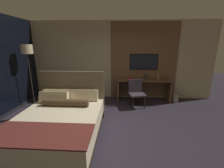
{
  "coord_description": "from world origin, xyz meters",
  "views": [
    {
      "loc": [
        0.27,
        -2.94,
        2.0
      ],
      "look_at": [
        0.03,
        1.07,
        0.92
      ],
      "focal_mm": 24.0,
      "sensor_mm": 36.0,
      "label": 1
    }
  ],
  "objects_px": {
    "vase_short": "(146,77)",
    "bed": "(60,122)",
    "tv": "(144,62)",
    "waste_bin": "(175,98)",
    "desk": "(143,86)",
    "floor_lamp": "(27,55)",
    "desk_chair": "(136,91)",
    "vase_tall": "(158,76)",
    "book": "(131,79)"
  },
  "relations": [
    {
      "from": "vase_tall",
      "to": "waste_bin",
      "type": "distance_m",
      "value": 1.02
    },
    {
      "from": "desk",
      "to": "desk_chair",
      "type": "bearing_deg",
      "value": -119.85
    },
    {
      "from": "tv",
      "to": "vase_short",
      "type": "height_order",
      "value": "tv"
    },
    {
      "from": "desk_chair",
      "to": "waste_bin",
      "type": "height_order",
      "value": "desk_chair"
    },
    {
      "from": "bed",
      "to": "vase_tall",
      "type": "distance_m",
      "value": 3.54
    },
    {
      "from": "tv",
      "to": "book",
      "type": "relative_size",
      "value": 4.24
    },
    {
      "from": "vase_short",
      "to": "waste_bin",
      "type": "height_order",
      "value": "vase_short"
    },
    {
      "from": "bed",
      "to": "desk_chair",
      "type": "height_order",
      "value": "bed"
    },
    {
      "from": "tv",
      "to": "desk_chair",
      "type": "relative_size",
      "value": 1.15
    },
    {
      "from": "floor_lamp",
      "to": "vase_tall",
      "type": "xyz_separation_m",
      "value": [
        4.16,
        0.69,
        -0.75
      ]
    },
    {
      "from": "desk_chair",
      "to": "waste_bin",
      "type": "relative_size",
      "value": 3.1
    },
    {
      "from": "desk",
      "to": "tv",
      "type": "distance_m",
      "value": 0.87
    },
    {
      "from": "bed",
      "to": "book",
      "type": "height_order",
      "value": "bed"
    },
    {
      "from": "tv",
      "to": "desk_chair",
      "type": "distance_m",
      "value": 1.19
    },
    {
      "from": "bed",
      "to": "vase_tall",
      "type": "xyz_separation_m",
      "value": [
        2.6,
        2.32,
        0.58
      ]
    },
    {
      "from": "book",
      "to": "floor_lamp",
      "type": "bearing_deg",
      "value": -167.62
    },
    {
      "from": "tv",
      "to": "bed",
      "type": "bearing_deg",
      "value": -129.09
    },
    {
      "from": "bed",
      "to": "tv",
      "type": "bearing_deg",
      "value": 50.91
    },
    {
      "from": "vase_short",
      "to": "waste_bin",
      "type": "xyz_separation_m",
      "value": [
        1.07,
        -0.12,
        -0.73
      ]
    },
    {
      "from": "waste_bin",
      "to": "floor_lamp",
      "type": "bearing_deg",
      "value": -172.51
    },
    {
      "from": "bed",
      "to": "waste_bin",
      "type": "xyz_separation_m",
      "value": [
        3.25,
        2.27,
        -0.2
      ]
    },
    {
      "from": "tv",
      "to": "vase_short",
      "type": "bearing_deg",
      "value": -75.2
    },
    {
      "from": "vase_short",
      "to": "waste_bin",
      "type": "bearing_deg",
      "value": -6.23
    },
    {
      "from": "bed",
      "to": "desk_chair",
      "type": "distance_m",
      "value": 2.6
    },
    {
      "from": "waste_bin",
      "to": "book",
      "type": "bearing_deg",
      "value": 177.37
    },
    {
      "from": "vase_tall",
      "to": "book",
      "type": "relative_size",
      "value": 1.19
    },
    {
      "from": "floor_lamp",
      "to": "desk_chair",
      "type": "bearing_deg",
      "value": 3.69
    },
    {
      "from": "tv",
      "to": "floor_lamp",
      "type": "bearing_deg",
      "value": -165.15
    },
    {
      "from": "tv",
      "to": "vase_tall",
      "type": "height_order",
      "value": "tv"
    },
    {
      "from": "tv",
      "to": "waste_bin",
      "type": "relative_size",
      "value": 3.56
    },
    {
      "from": "bed",
      "to": "waste_bin",
      "type": "height_order",
      "value": "bed"
    },
    {
      "from": "tv",
      "to": "vase_short",
      "type": "distance_m",
      "value": 0.55
    },
    {
      "from": "floor_lamp",
      "to": "vase_tall",
      "type": "relative_size",
      "value": 7.07
    },
    {
      "from": "tv",
      "to": "floor_lamp",
      "type": "height_order",
      "value": "floor_lamp"
    },
    {
      "from": "desk_chair",
      "to": "tv",
      "type": "bearing_deg",
      "value": 54.04
    },
    {
      "from": "bed",
      "to": "desk",
      "type": "xyz_separation_m",
      "value": [
        2.12,
        2.39,
        0.19
      ]
    },
    {
      "from": "desk",
      "to": "desk_chair",
      "type": "distance_m",
      "value": 0.62
    },
    {
      "from": "vase_short",
      "to": "bed",
      "type": "bearing_deg",
      "value": -132.47
    },
    {
      "from": "tv",
      "to": "desk_chair",
      "type": "xyz_separation_m",
      "value": [
        -0.31,
        -0.76,
        -0.86
      ]
    },
    {
      "from": "desk_chair",
      "to": "vase_tall",
      "type": "xyz_separation_m",
      "value": [
        0.79,
        0.47,
        0.42
      ]
    },
    {
      "from": "floor_lamp",
      "to": "waste_bin",
      "type": "relative_size",
      "value": 7.08
    },
    {
      "from": "bed",
      "to": "waste_bin",
      "type": "bearing_deg",
      "value": 34.92
    },
    {
      "from": "book",
      "to": "waste_bin",
      "type": "distance_m",
      "value": 1.73
    },
    {
      "from": "bed",
      "to": "tv",
      "type": "height_order",
      "value": "tv"
    },
    {
      "from": "tv",
      "to": "floor_lamp",
      "type": "xyz_separation_m",
      "value": [
        -3.68,
        -0.98,
        0.31
      ]
    },
    {
      "from": "vase_tall",
      "to": "book",
      "type": "height_order",
      "value": "vase_tall"
    },
    {
      "from": "vase_tall",
      "to": "vase_short",
      "type": "xyz_separation_m",
      "value": [
        -0.42,
        0.06,
        -0.05
      ]
    },
    {
      "from": "desk",
      "to": "tv",
      "type": "height_order",
      "value": "tv"
    },
    {
      "from": "tv",
      "to": "desk",
      "type": "bearing_deg",
      "value": -90.0
    },
    {
      "from": "floor_lamp",
      "to": "vase_short",
      "type": "bearing_deg",
      "value": 11.31
    }
  ]
}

